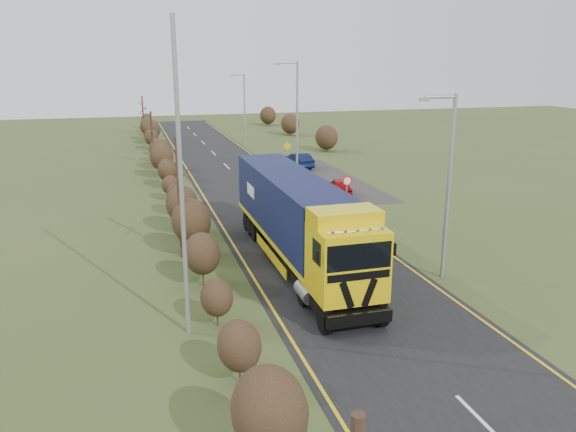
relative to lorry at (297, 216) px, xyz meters
The scene contains 14 objects.
ground 3.07m from the lorry, 45.59° to the right, with size 160.00×160.00×0.00m, color #384C20.
road 9.10m from the lorry, 81.44° to the left, with size 8.00×120.00×0.02m, color black.
layby 20.38m from the lorry, 67.31° to the left, with size 6.00×18.00×0.02m, color #2A2825.
lane_markings 8.80m from the lorry, 81.14° to the left, with size 7.52×116.00×0.01m.
hedgerow 8.11m from the lorry, 125.56° to the left, with size 2.24×102.04×6.05m.
lorry is the anchor object (origin of this frame).
car_red_hatchback 15.22m from the lorry, 60.92° to the left, with size 1.43×3.55×1.21m, color #9E070E.
car_blue_sedan 25.51m from the lorry, 72.67° to the left, with size 1.42×4.07×1.34m, color #091232.
streetlight_near 6.99m from the lorry, 29.68° to the right, with size 1.75×0.18×8.20m.
streetlight_mid 21.41m from the lorry, 73.36° to the left, with size 2.01×0.19×9.49m.
streetlight_far 40.59m from the lorry, 81.76° to the left, with size 1.72×0.18×8.05m.
left_pole 8.62m from the lorry, 136.09° to the right, with size 0.16×0.16×10.97m, color gray.
speed_sign 10.50m from the lorry, 55.07° to the left, with size 0.66×0.10×2.38m.
warning_board 27.43m from the lorry, 74.98° to the left, with size 0.80×0.11×2.10m.
Camera 1 is at (-8.77, -23.01, 9.54)m, focal length 35.00 mm.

